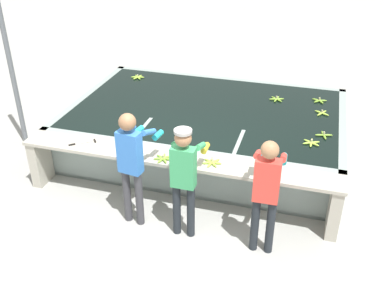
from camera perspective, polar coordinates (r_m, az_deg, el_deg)
ground_plane at (r=6.79m, az=-2.67°, el=-8.77°), size 80.00×80.00×0.00m
wash_tank at (r=8.20m, az=1.77°, el=1.92°), size 4.79×3.16×0.84m
work_ledge at (r=6.61m, az=-2.17°, el=-3.47°), size 4.79×0.45×0.84m
worker_0 at (r=6.12m, az=-7.69°, el=-1.86°), size 0.47×0.74×1.73m
worker_1 at (r=5.87m, az=-1.00°, el=-3.65°), size 0.40×0.72×1.64m
worker_2 at (r=5.67m, az=9.43°, el=-5.41°), size 0.42×0.72×1.65m
banana_bunch_floating_0 at (r=9.44m, az=-6.91°, el=8.43°), size 0.28×0.28×0.08m
banana_bunch_floating_1 at (r=8.59m, az=15.86°, el=5.33°), size 0.28×0.27×0.08m
banana_bunch_floating_2 at (r=7.08m, az=14.91°, el=0.17°), size 0.26×0.28×0.08m
banana_bunch_floating_3 at (r=8.48m, az=10.69°, el=5.63°), size 0.28×0.28×0.08m
banana_bunch_floating_4 at (r=7.36m, az=16.39°, el=1.10°), size 0.28×0.28×0.08m
banana_bunch_floating_5 at (r=8.10m, az=16.16°, el=3.81°), size 0.26×0.26×0.08m
banana_bunch_ledge_0 at (r=6.45m, az=-3.67°, el=-1.82°), size 0.28×0.28×0.08m
banana_bunch_ledge_1 at (r=6.35m, az=2.56°, el=-2.33°), size 0.27×0.28×0.08m
knife_0 at (r=7.01m, az=-12.13°, el=0.13°), size 0.23×0.30×0.02m
knife_1 at (r=7.05m, az=-14.44°, el=0.04°), size 0.29×0.25×0.02m
support_post_left at (r=8.57m, az=-22.12°, el=9.62°), size 0.09×0.09×3.20m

